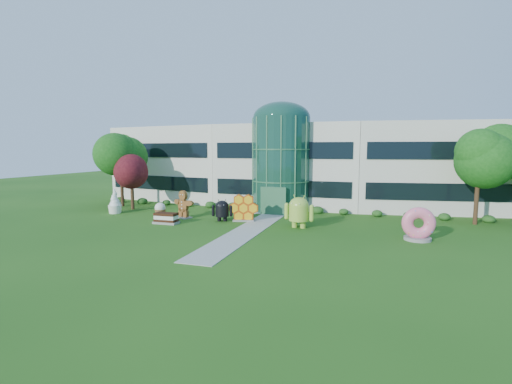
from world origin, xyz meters
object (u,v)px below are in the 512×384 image
(android_black, at_px, (222,209))
(donut, at_px, (418,223))
(gingerbread, at_px, (183,204))
(android_green, at_px, (299,210))

(android_black, relative_size, donut, 0.91)
(android_black, xyz_separation_m, donut, (16.22, -2.07, 0.11))
(android_black, xyz_separation_m, gingerbread, (-4.14, 0.31, 0.22))
(android_green, bearing_deg, gingerbread, -175.01)
(gingerbread, bearing_deg, android_green, 16.72)
(android_green, distance_m, gingerbread, 11.39)
(android_black, bearing_deg, gingerbread, 161.18)
(android_black, height_order, donut, donut)
(donut, bearing_deg, android_black, 167.55)
(android_green, xyz_separation_m, donut, (9.01, -1.47, -0.30))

